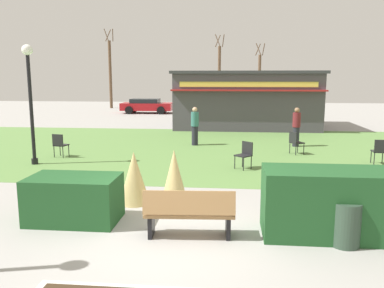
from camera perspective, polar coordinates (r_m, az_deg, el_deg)
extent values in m
plane|color=#999691|center=(7.60, -3.47, -13.57)|extent=(80.00, 80.00, 0.00)
cube|color=#5B8442|center=(16.70, 1.61, -0.63)|extent=(36.00, 12.00, 0.01)
cube|color=#9E7547|center=(7.57, -0.37, -9.99)|extent=(1.73, 0.58, 0.06)
cube|color=#9E7547|center=(7.27, -0.44, -8.50)|extent=(1.70, 0.23, 0.44)
cube|color=black|center=(7.71, -5.90, -11.45)|extent=(0.11, 0.44, 0.45)
cube|color=black|center=(7.65, 5.22, -11.60)|extent=(0.11, 0.44, 0.45)
cube|color=#9E7547|center=(7.60, -6.55, -9.00)|extent=(0.09, 0.44, 0.06)
cube|color=#9E7547|center=(7.54, 5.87, -9.15)|extent=(0.09, 0.44, 0.06)
cube|color=#1E4C23|center=(8.66, -16.66, -7.62)|extent=(1.85, 1.10, 0.96)
cube|color=#1E4C23|center=(7.97, 19.55, -8.07)|extent=(2.57, 1.10, 1.29)
cone|color=tan|center=(9.51, -8.36, -4.84)|extent=(0.74, 0.74, 1.26)
cone|color=tan|center=(8.55, 13.78, -7.24)|extent=(0.64, 0.64, 1.10)
cone|color=tan|center=(9.02, -2.59, -5.15)|extent=(0.69, 0.69, 1.38)
cylinder|color=black|center=(14.75, -21.77, -2.33)|extent=(0.22, 0.22, 0.20)
cylinder|color=black|center=(14.51, -22.21, 4.48)|extent=(0.12, 0.12, 3.72)
sphere|color=white|center=(14.49, -22.73, 12.44)|extent=(0.36, 0.36, 0.36)
cylinder|color=#2D4233|center=(7.69, 21.35, -10.72)|extent=(0.52, 0.52, 0.81)
cube|color=#47424C|center=(24.09, 7.76, 6.25)|extent=(8.20, 4.97, 3.16)
cube|color=#333338|center=(24.05, 7.86, 10.20)|extent=(8.50, 5.27, 0.16)
cube|color=maroon|center=(21.40, 8.07, 7.68)|extent=(8.30, 0.36, 0.08)
cube|color=#D8CC4C|center=(21.55, 8.07, 8.53)|extent=(7.38, 0.04, 0.28)
cube|color=black|center=(13.02, 7.40, -1.67)|extent=(0.62, 0.62, 0.04)
cube|color=black|center=(13.13, 8.00, -0.61)|extent=(0.35, 0.33, 0.44)
cylinder|color=black|center=(13.05, 6.20, -2.62)|extent=(0.03, 0.03, 0.45)
cylinder|color=black|center=(12.81, 7.45, -2.89)|extent=(0.03, 0.03, 0.45)
cylinder|color=black|center=(13.33, 7.31, -2.39)|extent=(0.03, 0.03, 0.45)
cylinder|color=black|center=(13.09, 8.56, -2.64)|extent=(0.03, 0.03, 0.45)
cube|color=black|center=(15.07, 25.40, -0.98)|extent=(0.46, 0.46, 0.04)
cube|color=black|center=(14.84, 25.68, -0.29)|extent=(0.44, 0.06, 0.44)
cylinder|color=black|center=(15.34, 25.82, -1.70)|extent=(0.03, 0.03, 0.45)
cylinder|color=black|center=(15.23, 24.46, -1.67)|extent=(0.03, 0.03, 0.45)
cylinder|color=black|center=(14.87, 24.85, -1.96)|extent=(0.03, 0.03, 0.45)
cube|color=black|center=(15.67, -18.39, -0.15)|extent=(0.51, 0.51, 0.04)
cube|color=black|center=(15.48, -18.85, 0.53)|extent=(0.44, 0.12, 0.44)
cylinder|color=black|center=(15.76, -17.39, -0.88)|extent=(0.03, 0.03, 0.45)
cylinder|color=black|center=(15.97, -18.53, -0.80)|extent=(0.03, 0.03, 0.45)
cylinder|color=black|center=(15.45, -18.16, -1.13)|extent=(0.03, 0.03, 0.45)
cylinder|color=black|center=(15.67, -19.31, -1.05)|extent=(0.03, 0.03, 0.45)
cube|color=black|center=(15.95, 14.94, 0.18)|extent=(0.60, 0.60, 0.04)
cube|color=black|center=(15.79, 14.40, 0.92)|extent=(0.25, 0.40, 0.44)
cylinder|color=black|center=(15.96, 15.86, -0.68)|extent=(0.03, 0.03, 0.45)
cylinder|color=black|center=(16.25, 15.02, -0.46)|extent=(0.03, 0.03, 0.45)
cylinder|color=black|center=(15.72, 14.78, -0.78)|extent=(0.03, 0.03, 0.45)
cylinder|color=black|center=(16.02, 13.95, -0.55)|extent=(0.03, 0.03, 0.45)
cylinder|color=#23232D|center=(17.70, 14.79, 1.02)|extent=(0.28, 0.28, 0.85)
cylinder|color=maroon|center=(17.61, 14.89, 3.39)|extent=(0.34, 0.34, 0.62)
sphere|color=#8C6647|center=(17.57, 14.95, 4.75)|extent=(0.22, 0.22, 0.22)
cylinder|color=#23232D|center=(17.43, 0.41, 1.21)|extent=(0.28, 0.28, 0.85)
cylinder|color=#336B66|center=(17.34, 0.42, 3.62)|extent=(0.34, 0.34, 0.62)
sphere|color=tan|center=(17.30, 0.42, 5.00)|extent=(0.22, 0.22, 0.22)
cube|color=maroon|center=(33.06, -6.51, 5.40)|extent=(4.21, 1.83, 0.60)
cube|color=black|center=(33.06, -6.78, 6.14)|extent=(2.32, 1.60, 0.44)
cylinder|color=black|center=(33.74, -4.02, 5.13)|extent=(0.64, 0.22, 0.64)
cylinder|color=black|center=(31.93, -4.54, 4.87)|extent=(0.64, 0.22, 0.64)
cylinder|color=black|center=(34.25, -8.34, 5.12)|extent=(0.64, 0.22, 0.64)
cylinder|color=black|center=(32.47, -9.09, 4.86)|extent=(0.64, 0.22, 0.64)
cylinder|color=brown|center=(38.99, -11.73, 9.78)|extent=(0.28, 0.28, 6.36)
cylinder|color=brown|center=(39.18, -11.39, 15.18)|extent=(0.25, 0.58, 1.12)
cylinder|color=brown|center=(39.52, -12.04, 15.11)|extent=(0.54, 0.36, 1.12)
cylinder|color=brown|center=(38.94, -12.31, 15.18)|extent=(0.54, 0.35, 1.12)
cylinder|color=brown|center=(37.70, 3.96, 9.53)|extent=(0.28, 0.28, 5.79)
cylinder|color=brown|center=(37.94, 4.54, 14.66)|extent=(0.25, 0.58, 1.12)
cylinder|color=brown|center=(38.15, 3.76, 14.64)|extent=(0.54, 0.36, 1.12)
cylinder|color=brown|center=(37.55, 3.73, 14.72)|extent=(0.54, 0.35, 1.12)
cylinder|color=brown|center=(38.90, 9.69, 8.88)|extent=(0.28, 0.28, 5.06)
cylinder|color=brown|center=(39.11, 10.31, 13.31)|extent=(0.25, 0.58, 1.12)
cylinder|color=brown|center=(39.27, 9.52, 13.32)|extent=(0.54, 0.36, 1.12)
cylinder|color=brown|center=(38.66, 9.59, 13.38)|extent=(0.54, 0.35, 1.12)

